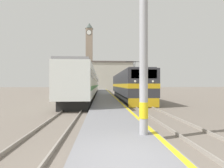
{
  "coord_description": "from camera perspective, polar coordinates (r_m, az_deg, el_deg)",
  "views": [
    {
      "loc": [
        -0.69,
        -4.36,
        2.14
      ],
      "look_at": [
        1.11,
        23.09,
        2.18
      ],
      "focal_mm": 28.0,
      "sensor_mm": 36.0,
      "label": 1
    }
  ],
  "objects": [
    {
      "name": "rail_track_far",
      "position": [
        29.51,
        -8.0,
        -4.18
      ],
      "size": [
        2.83,
        140.0,
        0.16
      ],
      "color": "#70665B",
      "rests_on": "ground"
    },
    {
      "name": "passenger_train",
      "position": [
        35.77,
        -7.25,
        0.05
      ],
      "size": [
        2.92,
        46.18,
        4.14
      ],
      "color": "black",
      "rests_on": "ground"
    },
    {
      "name": "catenary_mast",
      "position": [
        6.83,
        10.83,
        13.38
      ],
      "size": [
        2.56,
        0.33,
        7.07
      ],
      "color": "#9E9EA3",
      "rests_on": "platform"
    },
    {
      "name": "ground_plane",
      "position": [
        34.43,
        -2.6,
        -3.65
      ],
      "size": [
        200.0,
        200.0,
        0.0
      ],
      "primitive_type": "plane",
      "color": "#70665B"
    },
    {
      "name": "platform",
      "position": [
        29.43,
        -2.4,
        -3.99
      ],
      "size": [
        3.04,
        140.0,
        0.27
      ],
      "color": "slate",
      "rests_on": "ground"
    },
    {
      "name": "rail_track_near",
      "position": [
        29.68,
        3.72,
        -4.16
      ],
      "size": [
        2.83,
        140.0,
        0.16
      ],
      "color": "#70665B",
      "rests_on": "ground"
    },
    {
      "name": "station_building",
      "position": [
        70.74,
        -5.31,
        2.67
      ],
      "size": [
        29.39,
        9.18,
        11.04
      ],
      "color": "#B7B2A3",
      "rests_on": "ground"
    },
    {
      "name": "locomotive_train",
      "position": [
        24.6,
        5.25,
        -0.56
      ],
      "size": [
        2.92,
        18.38,
        4.75
      ],
      "color": "black",
      "rests_on": "ground"
    },
    {
      "name": "clock_tower",
      "position": [
        82.76,
        -7.45,
        9.54
      ],
      "size": [
        3.76,
        3.76,
        30.59
      ],
      "color": "gray",
      "rests_on": "ground"
    }
  ]
}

